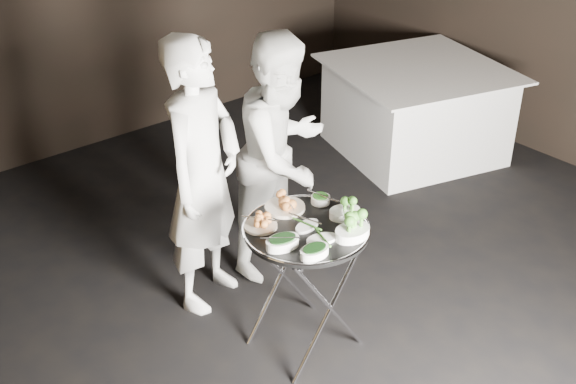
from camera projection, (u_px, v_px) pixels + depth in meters
floor at (365, 355)px, 4.16m from camera, size 6.00×7.00×0.05m
tray_stand at (305, 282)px, 3.99m from camera, size 0.53×0.45×0.78m
serving_tray at (306, 229)px, 3.82m from camera, size 0.68×0.68×0.04m
potato_plate_a at (260, 223)px, 3.81m from camera, size 0.18×0.18×0.06m
potato_plate_b at (285, 203)px, 3.96m from camera, size 0.23×0.23×0.08m
greens_bowl at (321, 198)px, 4.02m from camera, size 0.11×0.11×0.06m
asparagus_plate_a at (307, 225)px, 3.81m from camera, size 0.17×0.12×0.03m
asparagus_plate_b at (322, 238)px, 3.70m from camera, size 0.19×0.14×0.03m
spinach_bowl_a at (283, 241)px, 3.64m from camera, size 0.20×0.15×0.08m
spinach_bowl_b at (314, 250)px, 3.58m from camera, size 0.17×0.11×0.07m
broccoli_bowl_a at (345, 211)px, 3.90m from camera, size 0.20×0.17×0.07m
broccoli_bowl_b at (352, 231)px, 3.72m from camera, size 0.21×0.16×0.08m
serving_utensils at (300, 213)px, 3.84m from camera, size 0.59×0.44×0.01m
waiter_left at (203, 177)px, 4.19m from camera, size 0.74×0.63×1.71m
waiter_right at (284, 154)px, 4.56m from camera, size 0.90×0.78×1.60m
dining_table at (415, 110)px, 6.19m from camera, size 1.35×1.35×0.77m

